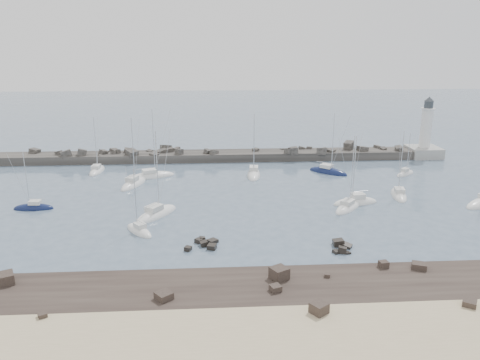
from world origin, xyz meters
name	(u,v)px	position (x,y,z in m)	size (l,w,h in m)	color
ground	(229,220)	(0.00, 0.00, 0.00)	(400.00, 400.00, 0.00)	#495D73
sand_strip	(244,357)	(0.00, -32.00, 0.00)	(140.00, 14.00, 1.00)	#C8B58A
rock_shelf	(241,296)	(0.42, -21.97, 0.02)	(140.00, 12.00, 2.03)	black
rock_cluster_near	(207,244)	(-3.32, -8.89, 0.13)	(4.53, 3.92, 1.29)	black
rock_cluster_far	(341,247)	(14.11, -10.98, 0.22)	(3.13, 3.74, 1.32)	black
breakwater	(189,159)	(-7.46, 37.99, 0.30)	(115.00, 7.56, 5.22)	#312F2C
lighthouse	(424,144)	(47.00, 38.00, 3.09)	(7.00, 7.00, 14.60)	gray
sailboat_1	(97,171)	(-26.13, 29.20, 0.13)	(2.78, 7.79, 12.18)	white
sailboat_2	(34,208)	(-31.07, 6.87, 0.13)	(6.37, 2.11, 10.17)	#0F1941
sailboat_3	(134,184)	(-17.10, 19.06, 0.15)	(5.18, 8.94, 13.64)	white
sailboat_4	(152,177)	(-14.36, 24.29, 0.13)	(9.61, 5.82, 14.43)	white
sailboat_5	(139,231)	(-12.80, -3.84, 0.14)	(5.20, 6.08, 9.96)	white
sailboat_6	(254,175)	(5.94, 24.18, 0.16)	(3.48, 8.66, 13.52)	white
sailboat_7	(348,207)	(19.38, 4.08, 0.13)	(7.04, 7.81, 12.69)	white
sailboat_8	(328,172)	(21.35, 25.35, 0.15)	(8.06, 7.42, 13.35)	#0F1941
sailboat_9	(355,203)	(21.19, 6.13, 0.16)	(8.03, 3.72, 12.47)	white
sailboat_10	(399,195)	(29.88, 9.57, 0.14)	(3.99, 8.05, 12.29)	white
sailboat_12	(405,174)	(36.53, 22.92, 0.14)	(5.53, 4.84, 9.20)	white
sailboat_13	(156,215)	(-11.09, 2.53, 0.15)	(7.27, 8.93, 14.20)	white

